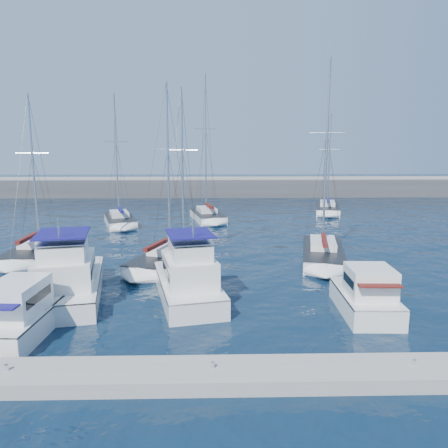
{
  "coord_description": "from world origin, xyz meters",
  "views": [
    {
      "loc": [
        0.07,
        -26.83,
        9.25
      ],
      "look_at": [
        0.89,
        7.3,
        3.0
      ],
      "focal_mm": 35.0,
      "sensor_mm": 36.0,
      "label": 1
    }
  ],
  "objects_px": {
    "motor_yacht_stbd_inner": "(188,281)",
    "sailboat_mid_c": "(181,251)",
    "sailboat_mid_d": "(323,253)",
    "motor_yacht_port_outer": "(25,314)",
    "sailboat_mid_a": "(36,251)",
    "sailboat_back_a": "(120,220)",
    "motor_yacht_stbd_outer": "(366,298)",
    "motor_yacht_port_inner": "(68,281)",
    "sailboat_back_b": "(207,216)",
    "sailboat_back_c": "(327,209)",
    "sailboat_mid_b": "(166,259)"
  },
  "relations": [
    {
      "from": "motor_yacht_stbd_inner",
      "to": "motor_yacht_port_inner",
      "type": "bearing_deg",
      "value": 165.27
    },
    {
      "from": "motor_yacht_stbd_outer",
      "to": "sailboat_back_a",
      "type": "bearing_deg",
      "value": 127.3
    },
    {
      "from": "sailboat_mid_c",
      "to": "sailboat_back_a",
      "type": "bearing_deg",
      "value": 131.39
    },
    {
      "from": "motor_yacht_stbd_inner",
      "to": "sailboat_mid_c",
      "type": "xyz_separation_m",
      "value": [
        -1.14,
        9.93,
        -0.61
      ]
    },
    {
      "from": "motor_yacht_stbd_inner",
      "to": "sailboat_mid_c",
      "type": "bearing_deg",
      "value": 84.11
    },
    {
      "from": "motor_yacht_stbd_inner",
      "to": "sailboat_back_c",
      "type": "relative_size",
      "value": 0.66
    },
    {
      "from": "motor_yacht_stbd_inner",
      "to": "sailboat_mid_d",
      "type": "distance_m",
      "value": 13.86
    },
    {
      "from": "motor_yacht_port_inner",
      "to": "sailboat_back_b",
      "type": "height_order",
      "value": "sailboat_back_b"
    },
    {
      "from": "sailboat_mid_d",
      "to": "sailboat_back_a",
      "type": "bearing_deg",
      "value": 152.98
    },
    {
      "from": "sailboat_mid_d",
      "to": "motor_yacht_port_outer",
      "type": "bearing_deg",
      "value": -131.62
    },
    {
      "from": "motor_yacht_stbd_outer",
      "to": "sailboat_mid_c",
      "type": "relative_size",
      "value": 0.4
    },
    {
      "from": "sailboat_back_a",
      "to": "sailboat_back_c",
      "type": "bearing_deg",
      "value": 0.16
    },
    {
      "from": "motor_yacht_port_outer",
      "to": "motor_yacht_stbd_inner",
      "type": "distance_m",
      "value": 9.06
    },
    {
      "from": "motor_yacht_port_outer",
      "to": "sailboat_back_c",
      "type": "bearing_deg",
      "value": 59.95
    },
    {
      "from": "sailboat_mid_a",
      "to": "sailboat_mid_c",
      "type": "bearing_deg",
      "value": -1.83
    },
    {
      "from": "motor_yacht_stbd_inner",
      "to": "sailboat_mid_d",
      "type": "relative_size",
      "value": 0.55
    },
    {
      "from": "sailboat_back_a",
      "to": "sailboat_back_b",
      "type": "xyz_separation_m",
      "value": [
        10.14,
        3.04,
        0.03
      ]
    },
    {
      "from": "motor_yacht_port_inner",
      "to": "sailboat_mid_c",
      "type": "distance_m",
      "value": 11.45
    },
    {
      "from": "motor_yacht_stbd_inner",
      "to": "motor_yacht_stbd_outer",
      "type": "relative_size",
      "value": 1.61
    },
    {
      "from": "sailboat_mid_a",
      "to": "sailboat_mid_b",
      "type": "distance_m",
      "value": 11.32
    },
    {
      "from": "motor_yacht_port_inner",
      "to": "sailboat_mid_a",
      "type": "distance_m",
      "value": 11.63
    },
    {
      "from": "sailboat_back_a",
      "to": "sailboat_back_c",
      "type": "distance_m",
      "value": 27.85
    },
    {
      "from": "sailboat_mid_b",
      "to": "sailboat_back_c",
      "type": "xyz_separation_m",
      "value": [
        19.31,
        25.93,
        -0.0
      ]
    },
    {
      "from": "sailboat_mid_c",
      "to": "sailboat_mid_b",
      "type": "bearing_deg",
      "value": -102.13
    },
    {
      "from": "motor_yacht_stbd_outer",
      "to": "sailboat_mid_c",
      "type": "distance_m",
      "value": 16.68
    },
    {
      "from": "motor_yacht_stbd_outer",
      "to": "sailboat_mid_a",
      "type": "relative_size",
      "value": 0.41
    },
    {
      "from": "motor_yacht_stbd_inner",
      "to": "sailboat_mid_c",
      "type": "height_order",
      "value": "sailboat_mid_c"
    },
    {
      "from": "motor_yacht_stbd_inner",
      "to": "sailboat_back_a",
      "type": "bearing_deg",
      "value": 98.11
    },
    {
      "from": "sailboat_back_c",
      "to": "sailboat_mid_b",
      "type": "bearing_deg",
      "value": -113.84
    },
    {
      "from": "motor_yacht_port_inner",
      "to": "sailboat_mid_a",
      "type": "bearing_deg",
      "value": 109.01
    },
    {
      "from": "sailboat_mid_b",
      "to": "sailboat_back_a",
      "type": "distance_m",
      "value": 18.8
    },
    {
      "from": "motor_yacht_stbd_inner",
      "to": "sailboat_back_b",
      "type": "distance_m",
      "value": 28.1
    },
    {
      "from": "sailboat_back_c",
      "to": "motor_yacht_port_outer",
      "type": "bearing_deg",
      "value": -110.46
    },
    {
      "from": "motor_yacht_port_outer",
      "to": "sailboat_mid_a",
      "type": "distance_m",
      "value": 15.69
    },
    {
      "from": "motor_yacht_port_outer",
      "to": "sailboat_back_a",
      "type": "bearing_deg",
      "value": 96.15
    },
    {
      "from": "motor_yacht_port_inner",
      "to": "sailboat_mid_c",
      "type": "relative_size",
      "value": 0.72
    },
    {
      "from": "sailboat_mid_c",
      "to": "sailboat_back_c",
      "type": "bearing_deg",
      "value": 65.15
    },
    {
      "from": "motor_yacht_stbd_outer",
      "to": "sailboat_mid_b",
      "type": "relative_size",
      "value": 0.39
    },
    {
      "from": "motor_yacht_port_outer",
      "to": "sailboat_mid_d",
      "type": "xyz_separation_m",
      "value": [
        18.3,
        13.57,
        -0.42
      ]
    },
    {
      "from": "motor_yacht_port_inner",
      "to": "motor_yacht_stbd_inner",
      "type": "height_order",
      "value": "same"
    },
    {
      "from": "motor_yacht_port_inner",
      "to": "sailboat_back_b",
      "type": "bearing_deg",
      "value": 62.22
    },
    {
      "from": "motor_yacht_port_outer",
      "to": "sailboat_mid_b",
      "type": "height_order",
      "value": "sailboat_mid_b"
    },
    {
      "from": "motor_yacht_port_outer",
      "to": "sailboat_mid_b",
      "type": "distance_m",
      "value": 13.42
    },
    {
      "from": "motor_yacht_port_inner",
      "to": "motor_yacht_stbd_outer",
      "type": "xyz_separation_m",
      "value": [
        17.2,
        -2.85,
        -0.19
      ]
    },
    {
      "from": "motor_yacht_stbd_outer",
      "to": "sailboat_back_b",
      "type": "distance_m",
      "value": 31.98
    },
    {
      "from": "sailboat_back_c",
      "to": "sailboat_mid_a",
      "type": "bearing_deg",
      "value": -129.6
    },
    {
      "from": "motor_yacht_stbd_inner",
      "to": "sailboat_mid_a",
      "type": "relative_size",
      "value": 0.66
    },
    {
      "from": "motor_yacht_port_outer",
      "to": "motor_yacht_stbd_outer",
      "type": "distance_m",
      "value": 17.9
    },
    {
      "from": "sailboat_mid_d",
      "to": "sailboat_back_a",
      "type": "relative_size",
      "value": 1.07
    },
    {
      "from": "sailboat_mid_a",
      "to": "sailboat_back_b",
      "type": "distance_m",
      "value": 22.62
    }
  ]
}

